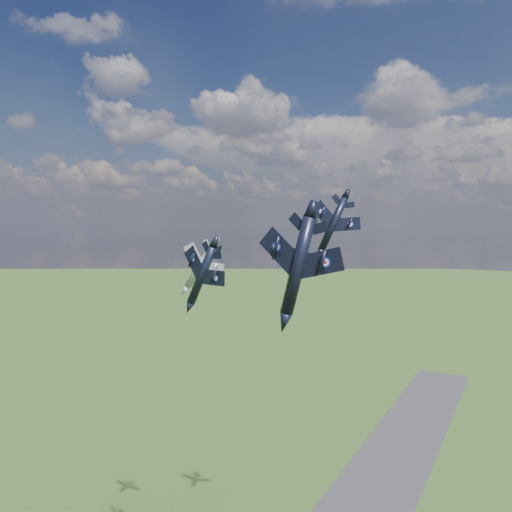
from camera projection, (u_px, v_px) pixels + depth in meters
The scene contains 4 objects.
jet_lead_navy at pixel (202, 275), 81.89m from camera, with size 10.73×14.96×3.09m, color black, non-canonical shape.
jet_right_navy at pixel (298, 266), 59.18m from camera, with size 11.86×16.54×3.42m, color black, non-canonical shape.
jet_high_navy at pixel (333, 224), 96.08m from camera, with size 10.80×15.05×3.11m, color black, non-canonical shape.
jet_left_silver at pixel (201, 266), 98.63m from camera, with size 10.22×14.25×2.95m, color #94969D, non-canonical shape.
Camera 1 is at (42.54, -58.44, 87.96)m, focal length 35.00 mm.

